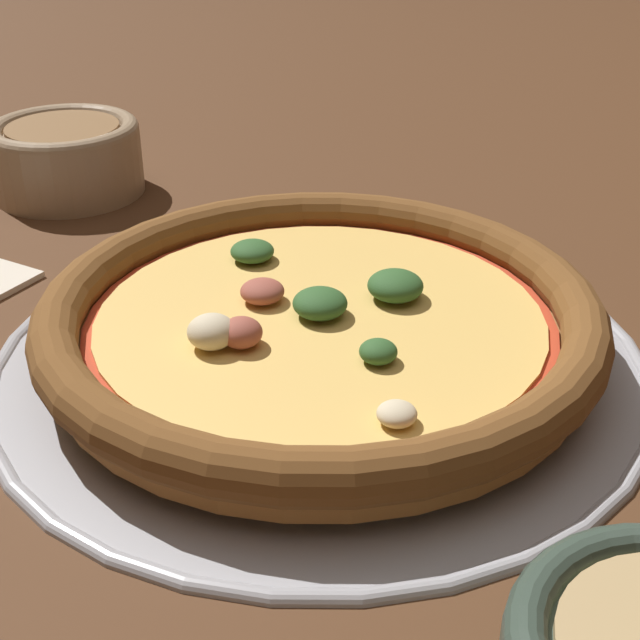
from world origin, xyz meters
TOP-DOWN VIEW (x-y plane):
  - ground_plane at (0.00, 0.00)m, footprint 3.00×3.00m
  - pizza_tray at (0.00, 0.00)m, footprint 0.36×0.36m
  - pizza at (-0.00, 0.00)m, footprint 0.31×0.31m
  - bowl_far at (0.23, 0.23)m, footprint 0.12×0.12m

SIDE VIEW (x-z plane):
  - ground_plane at x=0.00m, z-range 0.00..0.00m
  - pizza_tray at x=0.00m, z-range 0.00..0.01m
  - pizza at x=0.00m, z-range 0.01..0.04m
  - bowl_far at x=0.23m, z-range 0.00..0.06m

